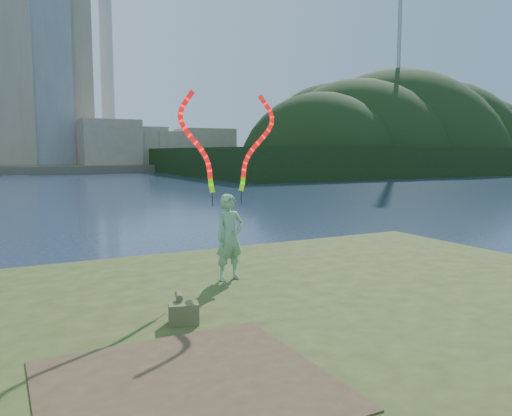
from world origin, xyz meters
TOP-DOWN VIEW (x-y plane):
  - ground at (0.00, 0.00)m, footprint 320.00×320.00m
  - grassy_knoll at (0.00, -2.30)m, footprint 20.00×18.00m
  - dirt_patch at (-2.20, -3.20)m, footprint 3.20×3.00m
  - far_shore at (0.00, 95.00)m, footprint 320.00×40.00m
  - wooded_hill at (59.57, 59.96)m, footprint 78.00×50.00m
  - woman_with_ribbons at (0.21, 0.90)m, footprint 2.09×0.57m
  - canvas_bag at (-1.54, -1.22)m, footprint 0.51×0.58m

SIDE VIEW (x-z plane):
  - ground at x=0.00m, z-range 0.00..0.00m
  - wooded_hill at x=59.57m, z-range -31.34..31.66m
  - grassy_knoll at x=0.00m, z-range -0.06..0.74m
  - far_shore at x=0.00m, z-range 0.00..1.20m
  - dirt_patch at x=-2.20m, z-range 0.80..0.82m
  - canvas_bag at x=-1.54m, z-range 0.76..1.19m
  - woman_with_ribbons at x=0.21m, z-range 0.12..4.27m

